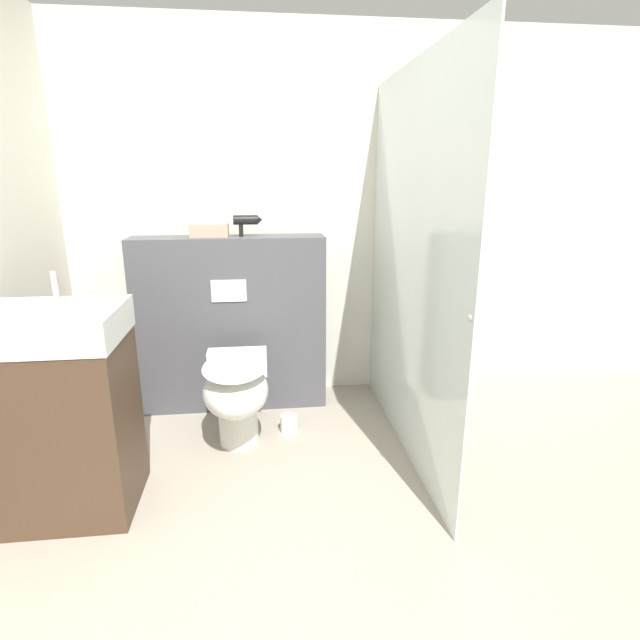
# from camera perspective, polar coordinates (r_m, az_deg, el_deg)

# --- Properties ---
(ground_plane) EXTENTS (12.00, 12.00, 0.00)m
(ground_plane) POSITION_cam_1_polar(r_m,az_deg,el_deg) (2.14, -1.37, -29.67)
(ground_plane) COLOR #9E9384
(wall_back) EXTENTS (8.00, 0.06, 2.50)m
(wall_back) POSITION_cam_1_polar(r_m,az_deg,el_deg) (3.51, -4.75, 11.40)
(wall_back) COLOR silver
(wall_back) RESTS_ON ground_plane
(partition_panel) EXTENTS (1.24, 0.27, 1.16)m
(partition_panel) POSITION_cam_1_polar(r_m,az_deg,el_deg) (3.40, -10.04, -0.43)
(partition_panel) COLOR #4C4C51
(partition_panel) RESTS_ON ground_plane
(shower_glass) EXTENTS (0.04, 1.73, 2.11)m
(shower_glass) POSITION_cam_1_polar(r_m,az_deg,el_deg) (2.77, 10.24, 5.81)
(shower_glass) COLOR silver
(shower_glass) RESTS_ON ground_plane
(toilet) EXTENTS (0.37, 0.62, 0.53)m
(toilet) POSITION_cam_1_polar(r_m,az_deg,el_deg) (2.93, -9.52, -8.14)
(toilet) COLOR white
(toilet) RESTS_ON ground_plane
(sink_vanity) EXTENTS (0.61, 0.49, 1.12)m
(sink_vanity) POSITION_cam_1_polar(r_m,az_deg,el_deg) (2.61, -27.43, -9.33)
(sink_vanity) COLOR #473323
(sink_vanity) RESTS_ON ground_plane
(hair_drier) EXTENTS (0.18, 0.06, 0.14)m
(hair_drier) POSITION_cam_1_polar(r_m,az_deg,el_deg) (3.26, -8.38, 11.15)
(hair_drier) COLOR black
(hair_drier) RESTS_ON partition_panel
(folded_towel) EXTENTS (0.24, 0.13, 0.08)m
(folded_towel) POSITION_cam_1_polar(r_m,az_deg,el_deg) (3.29, -12.54, 9.99)
(folded_towel) COLOR tan
(folded_towel) RESTS_ON partition_panel
(spare_toilet_roll) EXTENTS (0.11, 0.11, 0.11)m
(spare_toilet_roll) POSITION_cam_1_polar(r_m,az_deg,el_deg) (3.18, -3.57, -11.73)
(spare_toilet_roll) COLOR white
(spare_toilet_roll) RESTS_ON ground_plane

